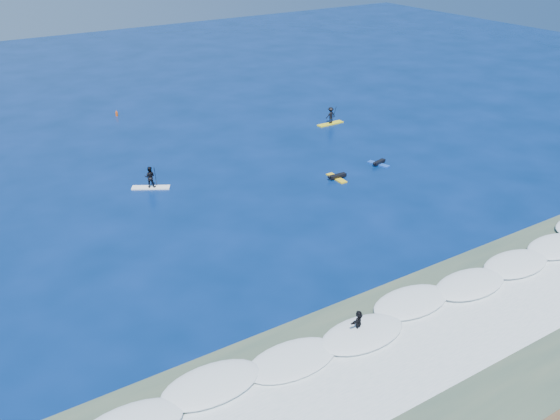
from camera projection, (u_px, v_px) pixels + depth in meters
ground at (293, 237)px, 40.45m from camera, size 160.00×160.00×0.00m
shallow_water at (457, 353)px, 29.92m from camera, size 90.00×13.00×0.01m
breaking_wave at (399, 313)px, 32.93m from camera, size 40.00×6.00×0.30m
whitewater at (441, 342)px, 30.67m from camera, size 34.00×5.00×0.02m
sup_paddler_center at (150, 179)px, 47.19m from camera, size 2.82×2.10×2.01m
sup_paddler_right at (331, 117)px, 61.17m from camera, size 2.85×0.79×1.99m
prone_paddler_near at (337, 177)px, 49.09m from camera, size 1.69×2.15×0.44m
prone_paddler_far at (379, 163)px, 51.78m from camera, size 1.54×2.01×0.41m
wave_surfer at (358, 322)px, 30.95m from camera, size 1.76×1.03×1.23m
marker_buoy at (117, 113)px, 63.75m from camera, size 0.26×0.26×0.63m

